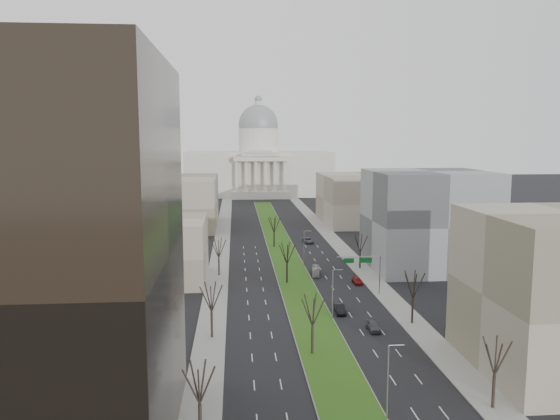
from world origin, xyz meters
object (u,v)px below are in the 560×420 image
car_red (357,281)px  box_van (316,271)px  car_black (340,309)px  car_grey_far (308,240)px  car_grey_near (373,326)px

car_red → box_van: (-8.00, 8.58, 0.29)m
car_black → box_van: size_ratio=0.72×
car_grey_far → box_van: size_ratio=0.83×
car_black → box_van: box_van is taller
car_red → box_van: size_ratio=0.67×
car_black → car_grey_near: bearing=-65.8°
car_red → car_grey_far: (-4.61, 47.56, 0.12)m
car_red → car_grey_far: size_ratio=0.81×
car_grey_near → car_grey_far: 76.76m
car_grey_far → box_van: (-3.39, -38.97, 0.17)m
car_black → car_red: size_ratio=1.08×
car_black → car_red: (7.73, 19.67, -0.15)m
car_grey_near → car_black: 10.28m
car_red → car_grey_far: car_grey_far is taller
car_grey_near → box_van: box_van is taller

